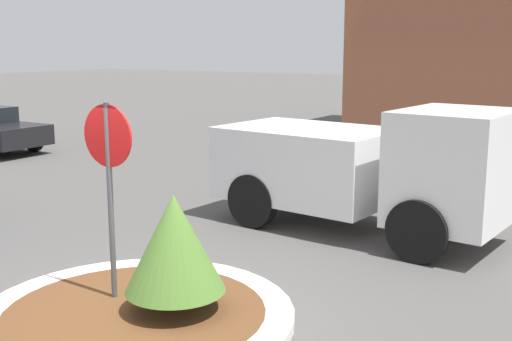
{
  "coord_description": "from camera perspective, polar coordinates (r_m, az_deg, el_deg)",
  "views": [
    {
      "loc": [
        5.01,
        -5.27,
        3.23
      ],
      "look_at": [
        0.08,
        2.58,
        1.41
      ],
      "focal_mm": 45.0,
      "sensor_mm": 36.0,
      "label": 1
    }
  ],
  "objects": [
    {
      "name": "island_shrub",
      "position": [
        7.57,
        -7.27,
        -6.4
      ],
      "size": [
        1.19,
        1.19,
        1.41
      ],
      "color": "brown",
      "rests_on": "traffic_island"
    },
    {
      "name": "stop_sign",
      "position": [
        7.9,
        -12.94,
        0.35
      ],
      "size": [
        0.76,
        0.07,
        2.56
      ],
      "color": "#4C4C51",
      "rests_on": "ground_plane"
    },
    {
      "name": "utility_truck",
      "position": [
        11.26,
        9.48,
        0.33
      ],
      "size": [
        5.23,
        2.54,
        2.24
      ],
      "rotation": [
        0.0,
        0.0,
        -0.09
      ],
      "color": "white",
      "rests_on": "ground_plane"
    },
    {
      "name": "traffic_island",
      "position": [
        7.93,
        -10.71,
        -12.6
      ],
      "size": [
        3.79,
        3.79,
        0.14
      ],
      "color": "silver",
      "rests_on": "ground_plane"
    },
    {
      "name": "ground_plane",
      "position": [
        7.95,
        -10.69,
        -13.05
      ],
      "size": [
        120.0,
        120.0,
        0.0
      ],
      "primitive_type": "plane",
      "color": "#514F4C"
    }
  ]
}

